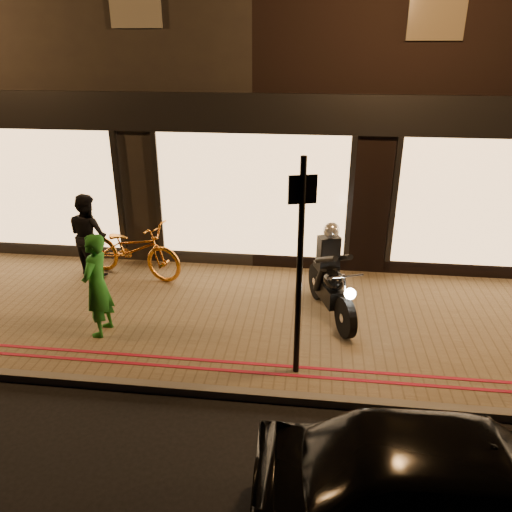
{
  "coord_description": "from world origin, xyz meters",
  "views": [
    {
      "loc": [
        1.2,
        -5.2,
        4.33
      ],
      "look_at": [
        0.28,
        2.25,
        1.1
      ],
      "focal_mm": 35.0,
      "sensor_mm": 36.0,
      "label": 1
    }
  ],
  "objects_px": {
    "motorcycle": "(331,281)",
    "sign_post": "(300,261)",
    "bicycle_gold": "(132,249)",
    "person_green": "(97,286)",
    "parked_car": "(462,491)"
  },
  "relations": [
    {
      "from": "motorcycle",
      "to": "sign_post",
      "type": "relative_size",
      "value": 0.62
    },
    {
      "from": "bicycle_gold",
      "to": "person_green",
      "type": "relative_size",
      "value": 1.29
    },
    {
      "from": "bicycle_gold",
      "to": "parked_car",
      "type": "bearing_deg",
      "value": -121.35
    },
    {
      "from": "person_green",
      "to": "sign_post",
      "type": "bearing_deg",
      "value": 82.72
    },
    {
      "from": "parked_car",
      "to": "sign_post",
      "type": "bearing_deg",
      "value": 31.21
    },
    {
      "from": "sign_post",
      "to": "parked_car",
      "type": "xyz_separation_m",
      "value": [
        1.58,
        -2.31,
        -1.15
      ]
    },
    {
      "from": "motorcycle",
      "to": "bicycle_gold",
      "type": "distance_m",
      "value": 3.91
    },
    {
      "from": "motorcycle",
      "to": "sign_post",
      "type": "xyz_separation_m",
      "value": [
        -0.47,
        -1.65,
        1.06
      ]
    },
    {
      "from": "person_green",
      "to": "motorcycle",
      "type": "bearing_deg",
      "value": 110.42
    },
    {
      "from": "motorcycle",
      "to": "parked_car",
      "type": "relative_size",
      "value": 0.49
    },
    {
      "from": "bicycle_gold",
      "to": "person_green",
      "type": "distance_m",
      "value": 2.11
    },
    {
      "from": "sign_post",
      "to": "bicycle_gold",
      "type": "height_order",
      "value": "sign_post"
    },
    {
      "from": "person_green",
      "to": "parked_car",
      "type": "relative_size",
      "value": 0.44
    },
    {
      "from": "parked_car",
      "to": "motorcycle",
      "type": "bearing_deg",
      "value": 12.46
    },
    {
      "from": "bicycle_gold",
      "to": "parked_car",
      "type": "relative_size",
      "value": 0.56
    }
  ]
}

